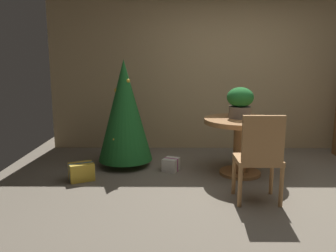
% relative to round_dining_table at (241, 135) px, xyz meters
% --- Properties ---
extents(ground_plane, '(6.60, 6.60, 0.00)m').
position_rel_round_dining_table_xyz_m(ground_plane, '(0.08, -0.78, -0.53)').
color(ground_plane, '#756B5B').
extents(back_wall_panel, '(6.00, 0.10, 2.60)m').
position_rel_round_dining_table_xyz_m(back_wall_panel, '(0.08, 1.42, 0.77)').
color(back_wall_panel, tan).
rests_on(back_wall_panel, ground_plane).
extents(round_dining_table, '(0.97, 0.97, 0.74)m').
position_rel_round_dining_table_xyz_m(round_dining_table, '(0.00, 0.00, 0.00)').
color(round_dining_table, '#9E6B3D').
rests_on(round_dining_table, ground_plane).
extents(flower_vase, '(0.34, 0.34, 0.40)m').
position_rel_round_dining_table_xyz_m(flower_vase, '(-0.02, 0.06, 0.43)').
color(flower_vase, '#665B51').
rests_on(flower_vase, round_dining_table).
extents(wooden_chair_near, '(0.46, 0.39, 0.95)m').
position_rel_round_dining_table_xyz_m(wooden_chair_near, '(0.00, -0.93, -0.00)').
color(wooden_chair_near, '#B27F4C').
rests_on(wooden_chair_near, ground_plane).
extents(holiday_tree, '(0.76, 0.76, 1.50)m').
position_rel_round_dining_table_xyz_m(holiday_tree, '(-1.56, 0.35, 0.26)').
color(holiday_tree, brown).
rests_on(holiday_tree, ground_plane).
extents(gift_box_cream, '(0.26, 0.27, 0.18)m').
position_rel_round_dining_table_xyz_m(gift_box_cream, '(-0.91, 0.13, -0.44)').
color(gift_box_cream, silver).
rests_on(gift_box_cream, ground_plane).
extents(gift_box_gold, '(0.35, 0.31, 0.22)m').
position_rel_round_dining_table_xyz_m(gift_box_gold, '(-2.03, -0.26, -0.42)').
color(gift_box_gold, gold).
rests_on(gift_box_gold, ground_plane).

